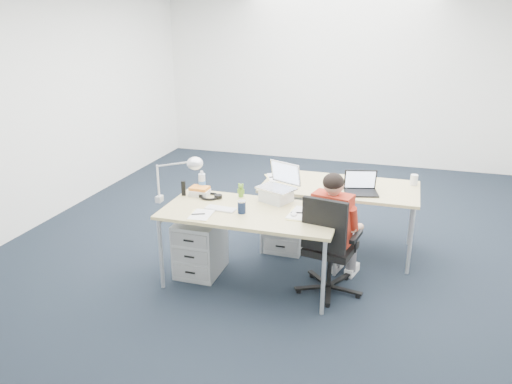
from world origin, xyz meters
TOP-DOWN VIEW (x-y plane):
  - floor at (0.00, 0.00)m, footprint 7.00×7.00m
  - room at (0.00, 0.00)m, footprint 6.02×7.02m
  - desk_near at (-0.12, -0.92)m, footprint 1.60×0.80m
  - desk_far at (0.56, 0.03)m, footprint 1.60×0.80m
  - office_chair at (0.62, -0.90)m, footprint 0.71×0.71m
  - seated_person at (0.65, -0.74)m, footprint 0.43×0.65m
  - drawer_pedestal_near at (-0.65, -0.88)m, footprint 0.40×0.50m
  - drawer_pedestal_far at (0.02, -0.08)m, footprint 0.40×0.50m
  - silver_laptop at (0.04, -0.62)m, footprint 0.42×0.38m
  - wireless_keyboard at (-0.39, -0.98)m, footprint 0.29×0.14m
  - computer_mouse at (0.29, -0.93)m, footprint 0.07×0.10m
  - headphones at (-0.60, -0.72)m, footprint 0.25×0.20m
  - can_koozie at (-0.17, -1.00)m, footprint 0.08×0.08m
  - water_bottle at (-0.73, -0.59)m, footprint 0.09×0.09m
  - bear_figurine at (-0.32, -0.60)m, footprint 0.07×0.06m
  - book_stack at (-0.72, -0.68)m, footprint 0.21×0.17m
  - cordless_phone at (-0.87, -0.73)m, footprint 0.04×0.03m
  - papers_left at (-0.51, -1.17)m, footprint 0.21×0.27m
  - papers_right at (0.35, -0.88)m, footprint 0.24×0.33m
  - sunglasses at (0.55, -0.97)m, footprint 0.11×0.07m
  - desk_lamp at (-0.87, -0.96)m, footprint 0.44×0.16m
  - dark_laptop at (0.80, -0.17)m, footprint 0.39×0.38m
  - far_cup at (1.30, 0.28)m, footprint 0.10×0.10m
  - far_papers at (-0.13, 0.08)m, footprint 0.31×0.35m

SIDE VIEW (x-z plane):
  - floor at x=0.00m, z-range 0.00..0.00m
  - office_chair at x=0.62m, z-range -0.21..0.76m
  - drawer_pedestal_near at x=-0.65m, z-range 0.00..0.55m
  - drawer_pedestal_far at x=0.02m, z-range 0.00..0.55m
  - seated_person at x=0.65m, z-range 0.01..1.13m
  - desk_near at x=-0.12m, z-range 0.32..1.05m
  - desk_far at x=0.56m, z-range 0.32..1.05m
  - far_papers at x=-0.13m, z-range 0.73..0.74m
  - papers_left at x=-0.51m, z-range 0.73..0.74m
  - papers_right at x=0.35m, z-range 0.73..0.74m
  - wireless_keyboard at x=-0.39m, z-range 0.73..0.74m
  - sunglasses at x=0.55m, z-range 0.73..0.75m
  - computer_mouse at x=0.29m, z-range 0.73..0.76m
  - headphones at x=-0.60m, z-range 0.73..0.77m
  - book_stack at x=-0.72m, z-range 0.73..0.82m
  - far_cup at x=1.30m, z-range 0.73..0.84m
  - can_koozie at x=-0.17m, z-range 0.73..0.85m
  - bear_figurine at x=-0.32m, z-range 0.73..0.87m
  - cordless_phone at x=-0.87m, z-range 0.73..0.88m
  - water_bottle at x=-0.73m, z-range 0.73..0.95m
  - dark_laptop at x=0.80m, z-range 0.73..0.96m
  - silver_laptop at x=0.04m, z-range 0.73..1.09m
  - desk_lamp at x=-0.87m, z-range 0.73..1.22m
  - room at x=0.00m, z-range 0.31..3.12m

